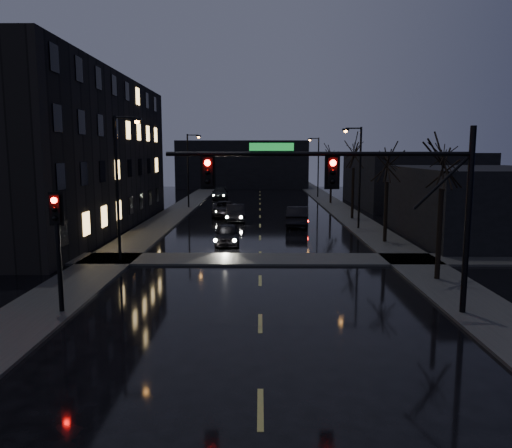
{
  "coord_description": "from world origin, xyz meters",
  "views": [
    {
      "loc": [
        -0.02,
        -9.12,
        6.05
      ],
      "look_at": [
        -0.17,
        10.71,
        3.2
      ],
      "focal_mm": 35.0,
      "sensor_mm": 36.0,
      "label": 1
    }
  ],
  "objects_px": {
    "oncoming_car_d": "(220,193)",
    "lead_car": "(298,216)",
    "oncoming_car_a": "(227,234)",
    "oncoming_car_b": "(235,213)",
    "oncoming_car_c": "(225,209)"
  },
  "relations": [
    {
      "from": "oncoming_car_a",
      "to": "lead_car",
      "type": "xyz_separation_m",
      "value": [
        5.32,
        8.42,
        0.14
      ]
    },
    {
      "from": "oncoming_car_b",
      "to": "lead_car",
      "type": "xyz_separation_m",
      "value": [
        5.33,
        -2.81,
        0.08
      ]
    },
    {
      "from": "oncoming_car_b",
      "to": "oncoming_car_c",
      "type": "bearing_deg",
      "value": 103.28
    },
    {
      "from": "oncoming_car_c",
      "to": "oncoming_car_d",
      "type": "bearing_deg",
      "value": 92.29
    },
    {
      "from": "oncoming_car_a",
      "to": "oncoming_car_b",
      "type": "height_order",
      "value": "oncoming_car_b"
    },
    {
      "from": "oncoming_car_b",
      "to": "oncoming_car_c",
      "type": "height_order",
      "value": "oncoming_car_b"
    },
    {
      "from": "oncoming_car_a",
      "to": "lead_car",
      "type": "relative_size",
      "value": 0.8
    },
    {
      "from": "oncoming_car_a",
      "to": "oncoming_car_c",
      "type": "distance_m",
      "value": 14.81
    },
    {
      "from": "oncoming_car_b",
      "to": "oncoming_car_a",
      "type": "bearing_deg",
      "value": -95.29
    },
    {
      "from": "oncoming_car_c",
      "to": "lead_car",
      "type": "distance_m",
      "value": 9.1
    },
    {
      "from": "oncoming_car_a",
      "to": "oncoming_car_d",
      "type": "bearing_deg",
      "value": 92.64
    },
    {
      "from": "oncoming_car_a",
      "to": "oncoming_car_c",
      "type": "relative_size",
      "value": 0.77
    },
    {
      "from": "oncoming_car_a",
      "to": "oncoming_car_b",
      "type": "bearing_deg",
      "value": 87.37
    },
    {
      "from": "oncoming_car_c",
      "to": "oncoming_car_d",
      "type": "xyz_separation_m",
      "value": [
        -1.85,
        17.95,
        0.02
      ]
    },
    {
      "from": "oncoming_car_d",
      "to": "lead_car",
      "type": "bearing_deg",
      "value": -74.52
    }
  ]
}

